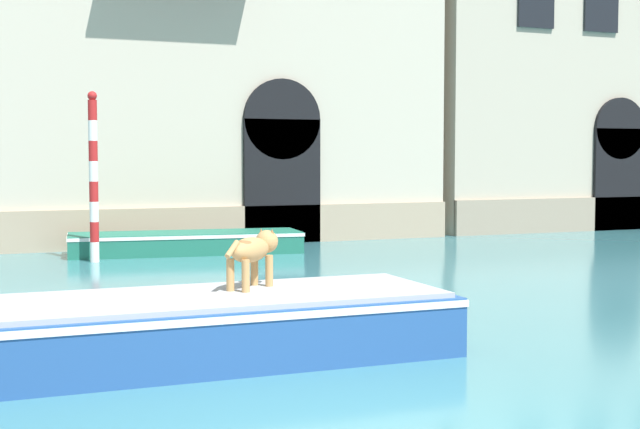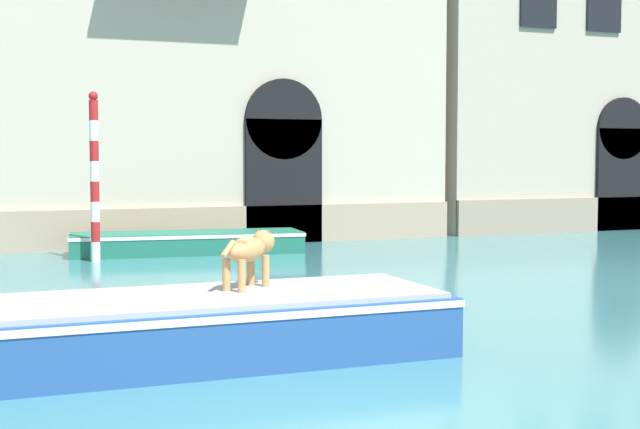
% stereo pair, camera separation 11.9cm
% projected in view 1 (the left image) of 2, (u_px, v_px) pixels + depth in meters
% --- Properties ---
extents(boat_foreground, '(7.78, 2.14, 0.76)m').
position_uv_depth(boat_foreground, '(120.00, 331.00, 9.96)').
color(boat_foreground, '#234C8C').
rests_on(boat_foreground, ground_plane).
extents(dog_on_deck, '(0.86, 0.76, 0.70)m').
position_uv_depth(dog_on_deck, '(253.00, 250.00, 10.82)').
color(dog_on_deck, tan).
rests_on(dog_on_deck, boat_foreground).
extents(boat_moored_near_palazzo, '(5.72, 2.28, 0.52)m').
position_uv_depth(boat_moored_near_palazzo, '(186.00, 242.00, 21.63)').
color(boat_moored_near_palazzo, '#1E6651').
rests_on(boat_moored_near_palazzo, ground_plane).
extents(mooring_pole_0, '(0.21, 0.21, 3.80)m').
position_uv_depth(mooring_pole_0, '(94.00, 176.00, 19.76)').
color(mooring_pole_0, white).
rests_on(mooring_pole_0, ground_plane).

